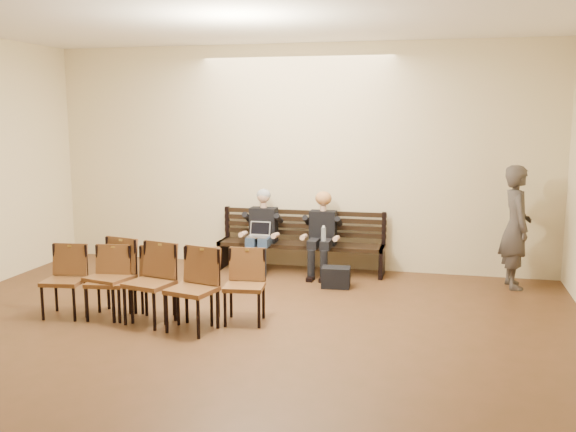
# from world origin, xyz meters

# --- Properties ---
(ground) EXTENTS (10.00, 10.00, 0.00)m
(ground) POSITION_xyz_m (0.00, 0.00, 0.00)
(ground) COLOR #54321D
(ground) RESTS_ON ground
(room_walls) EXTENTS (8.02, 10.01, 3.51)m
(room_walls) POSITION_xyz_m (0.00, 0.79, 2.54)
(room_walls) COLOR beige
(room_walls) RESTS_ON ground
(bench) EXTENTS (2.60, 0.90, 0.45)m
(bench) POSITION_xyz_m (0.15, 4.65, 0.23)
(bench) COLOR black
(bench) RESTS_ON ground
(seated_man) EXTENTS (0.51, 0.70, 1.22)m
(seated_man) POSITION_xyz_m (-0.44, 4.53, 0.61)
(seated_man) COLOR black
(seated_man) RESTS_ON ground
(seated_woman) EXTENTS (0.49, 0.68, 1.15)m
(seated_woman) POSITION_xyz_m (0.50, 4.53, 0.57)
(seated_woman) COLOR black
(seated_woman) RESTS_ON ground
(laptop) EXTENTS (0.37, 0.32, 0.23)m
(laptop) POSITION_xyz_m (-0.44, 4.32, 0.57)
(laptop) COLOR silver
(laptop) RESTS_ON bench
(water_bottle) EXTENTS (0.07, 0.07, 0.23)m
(water_bottle) POSITION_xyz_m (0.57, 4.29, 0.57)
(water_bottle) COLOR silver
(water_bottle) RESTS_ON bench
(bag) EXTENTS (0.41, 0.30, 0.29)m
(bag) POSITION_xyz_m (0.83, 3.87, 0.15)
(bag) COLOR black
(bag) RESTS_ON ground
(passerby) EXTENTS (0.59, 0.79, 2.00)m
(passerby) POSITION_xyz_m (3.27, 4.47, 1.00)
(passerby) COLOR #3D3632
(passerby) RESTS_ON ground
(chair_row_front) EXTENTS (2.70, 0.81, 0.87)m
(chair_row_front) POSITION_xyz_m (-1.06, 1.95, 0.43)
(chair_row_front) COLOR brown
(chair_row_front) RESTS_ON ground
(chair_row_back) EXTENTS (1.77, 0.89, 0.94)m
(chair_row_back) POSITION_xyz_m (-1.04, 1.82, 0.47)
(chair_row_back) COLOR brown
(chair_row_back) RESTS_ON ground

